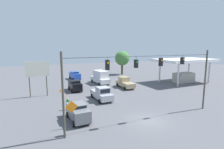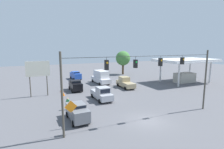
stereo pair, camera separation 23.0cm
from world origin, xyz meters
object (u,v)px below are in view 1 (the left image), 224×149
pedestrian (68,104)px  traffic_cone_fifth (61,90)px  overhead_signal_span (148,77)px  sedan_grey_parked_shoulder (78,112)px  gas_station (184,65)px  tree_horizon_left (122,58)px  pickup_truck_silver_withflow_mid (102,94)px  traffic_cone_second (72,106)px  box_truck_white_oncoming_deep (100,77)px  work_zone_sign (72,109)px  pickup_truck_tan_oncoming_far (125,83)px  traffic_cone_fourth (63,94)px  traffic_cone_third (68,99)px  roadside_billboard (37,71)px  sedan_black_withflow_far (75,85)px  traffic_cone_nearest (77,115)px  sedan_blue_withflow_deep (75,75)px

pedestrian → traffic_cone_fifth: bearing=-93.4°
overhead_signal_span → sedan_grey_parked_shoulder: size_ratio=4.28×
gas_station → pedestrian: bearing=14.1°
tree_horizon_left → traffic_cone_fifth: bearing=34.4°
pickup_truck_silver_withflow_mid → traffic_cone_second: bearing=21.7°
box_truck_white_oncoming_deep → work_zone_sign: (10.49, 19.25, 0.55)m
sedan_grey_parked_shoulder → pickup_truck_tan_oncoming_far: (-12.55, -11.88, -0.04)m
traffic_cone_fifth → work_zone_sign: (1.21, 15.28, 1.68)m
overhead_signal_span → traffic_cone_fifth: (6.69, -16.97, -4.64)m
pickup_truck_tan_oncoming_far → traffic_cone_second: size_ratio=8.70×
traffic_cone_fourth → tree_horizon_left: tree_horizon_left is taller
traffic_cone_fourth → traffic_cone_fifth: (-0.05, -2.94, 0.00)m
pickup_truck_tan_oncoming_far → overhead_signal_span: bearing=69.6°
gas_station → traffic_cone_third: bearing=7.2°
sedan_grey_parked_shoulder → roadside_billboard: size_ratio=0.73×
box_truck_white_oncoming_deep → traffic_cone_third: (9.23, 10.27, -1.13)m
sedan_black_withflow_far → roadside_billboard: size_ratio=0.73×
overhead_signal_span → traffic_cone_second: 10.93m
traffic_cone_nearest → traffic_cone_second: (-0.09, -3.20, 0.00)m
traffic_cone_third → tree_horizon_left: 28.60m
pickup_truck_silver_withflow_mid → traffic_cone_fourth: bearing=-43.3°
pickup_truck_silver_withflow_mid → sedan_blue_withflow_deep: (-0.23, -19.08, 0.06)m
overhead_signal_span → gas_station: bearing=-145.7°
traffic_cone_fourth → box_truck_white_oncoming_deep: bearing=-143.5°
sedan_blue_withflow_deep → roadside_billboard: 16.05m
overhead_signal_span → traffic_cone_fifth: size_ratio=29.64×
sedan_grey_parked_shoulder → pedestrian: bearing=-84.5°
overhead_signal_span → traffic_cone_second: overhead_signal_span is taller
work_zone_sign → traffic_cone_fourth: bearing=-95.4°
sedan_grey_parked_shoulder → box_truck_white_oncoming_deep: (-9.50, -17.70, 0.42)m
pedestrian → tree_horizon_left: bearing=-131.1°
pickup_truck_silver_withflow_mid → traffic_cone_fifth: pickup_truck_silver_withflow_mid is taller
overhead_signal_span → pickup_truck_silver_withflow_mid: size_ratio=3.58×
work_zone_sign → gas_station: bearing=-156.5°
pickup_truck_tan_oncoming_far → work_zone_sign: work_zone_sign is taller
overhead_signal_span → pickup_truck_tan_oncoming_far: bearing=-110.4°
work_zone_sign → traffic_cone_third: bearing=-98.0°
traffic_cone_fifth → box_truck_white_oncoming_deep: bearing=-156.8°
pickup_truck_tan_oncoming_far → tree_horizon_left: bearing=-116.3°
traffic_cone_nearest → gas_station: bearing=-160.0°
pickup_truck_tan_oncoming_far → traffic_cone_fifth: (12.32, -1.85, -0.67)m
traffic_cone_nearest → work_zone_sign: bearing=65.2°
traffic_cone_fifth → traffic_cone_nearest: bearing=89.5°
pickup_truck_silver_withflow_mid → work_zone_sign: bearing=50.7°
box_truck_white_oncoming_deep → traffic_cone_third: 13.85m
roadside_billboard → work_zone_sign: size_ratio=2.05×
work_zone_sign → tree_horizon_left: size_ratio=0.41×
sedan_blue_withflow_deep → work_zone_sign: work_zone_sign is taller
traffic_cone_fourth → tree_horizon_left: bearing=-140.3°
sedan_grey_parked_shoulder → work_zone_sign: 2.08m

